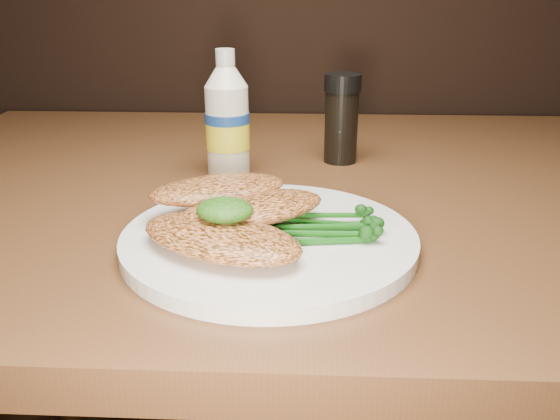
{
  "coord_description": "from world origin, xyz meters",
  "views": [
    {
      "loc": [
        -0.01,
        0.34,
        0.99
      ],
      "look_at": [
        -0.04,
        0.84,
        0.79
      ],
      "focal_mm": 37.39,
      "sensor_mm": 36.0,
      "label": 1
    }
  ],
  "objects_px": {
    "plate": "(269,239)",
    "mayo_bottle": "(227,114)",
    "dining_table": "(309,413)",
    "pepper_grinder": "(341,119)"
  },
  "relations": [
    {
      "from": "dining_table",
      "to": "pepper_grinder",
      "type": "distance_m",
      "value": 0.45
    },
    {
      "from": "mayo_bottle",
      "to": "pepper_grinder",
      "type": "xyz_separation_m",
      "value": [
        0.15,
        0.06,
        -0.02
      ]
    },
    {
      "from": "dining_table",
      "to": "plate",
      "type": "distance_m",
      "value": 0.44
    },
    {
      "from": "plate",
      "to": "mayo_bottle",
      "type": "xyz_separation_m",
      "value": [
        -0.07,
        0.22,
        0.07
      ]
    },
    {
      "from": "plate",
      "to": "pepper_grinder",
      "type": "relative_size",
      "value": 2.31
    },
    {
      "from": "dining_table",
      "to": "pepper_grinder",
      "type": "xyz_separation_m",
      "value": [
        0.04,
        0.08,
        0.44
      ]
    },
    {
      "from": "plate",
      "to": "mayo_bottle",
      "type": "bearing_deg",
      "value": 106.79
    },
    {
      "from": "pepper_grinder",
      "to": "mayo_bottle",
      "type": "bearing_deg",
      "value": -157.09
    },
    {
      "from": "dining_table",
      "to": "mayo_bottle",
      "type": "distance_m",
      "value": 0.47
    },
    {
      "from": "dining_table",
      "to": "pepper_grinder",
      "type": "relative_size",
      "value": 9.81
    }
  ]
}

